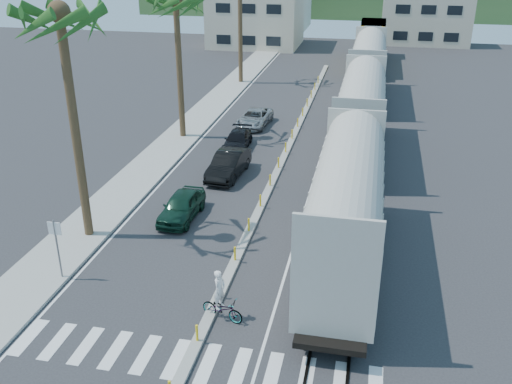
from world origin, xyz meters
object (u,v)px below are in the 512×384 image
at_px(car_lead, 182,206).
at_px(cyclist, 222,304).
at_px(car_second, 228,164).
at_px(street_sign, 56,241).

bearing_deg(car_lead, cyclist, -59.88).
bearing_deg(cyclist, car_lead, 44.70).
xyz_separation_m(car_second, cyclist, (3.48, -14.57, -0.10)).
distance_m(street_sign, car_lead, 7.81).
bearing_deg(cyclist, street_sign, 96.66).
relative_size(street_sign, cyclist, 1.34).
relative_size(street_sign, car_lead, 0.70).
xyz_separation_m(street_sign, car_second, (4.35, 13.26, -1.18)).
relative_size(car_lead, cyclist, 1.92).
height_order(car_second, cyclist, cyclist).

